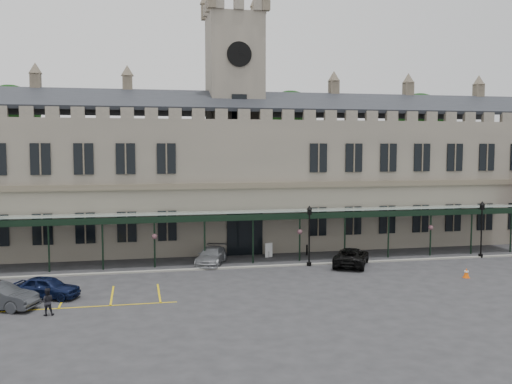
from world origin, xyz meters
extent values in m
plane|color=#29292B|center=(0.00, 0.00, 0.00)|extent=(140.00, 140.00, 0.00)
cube|color=#6E675C|center=(0.00, 16.00, 6.00)|extent=(60.00, 10.00, 12.00)
cube|color=brown|center=(0.00, 10.82, 6.20)|extent=(60.00, 0.35, 0.50)
cube|color=black|center=(0.00, 13.50, 13.80)|extent=(60.00, 4.77, 2.20)
cube|color=black|center=(0.00, 18.50, 13.80)|extent=(60.00, 4.77, 2.20)
cube|color=black|center=(0.00, 10.90, 1.90)|extent=(3.20, 0.18, 3.80)
cube|color=#6E675C|center=(0.00, 16.00, 11.00)|extent=(5.00, 5.00, 22.00)
cylinder|color=silver|center=(0.00, 13.44, 18.00)|extent=(2.20, 0.12, 2.20)
cylinder|color=black|center=(0.00, 13.37, 18.00)|extent=(2.30, 0.04, 2.30)
cube|color=black|center=(0.00, 13.44, 13.00)|extent=(1.40, 0.12, 2.80)
cube|color=#8C9E93|center=(0.00, 9.00, 4.10)|extent=(50.00, 4.00, 0.40)
cube|color=black|center=(0.00, 7.00, 3.85)|extent=(50.00, 0.18, 0.50)
cube|color=gray|center=(0.00, 5.50, 0.06)|extent=(60.00, 0.40, 0.12)
cylinder|color=#332314|center=(-22.00, 25.00, 6.00)|extent=(0.70, 0.70, 12.00)
sphere|color=black|center=(-22.00, 25.00, 13.00)|extent=(6.00, 6.00, 6.00)
cylinder|color=#332314|center=(8.00, 25.00, 6.00)|extent=(0.70, 0.70, 12.00)
sphere|color=black|center=(8.00, 25.00, 13.00)|extent=(6.00, 6.00, 6.00)
cylinder|color=#332314|center=(24.00, 25.00, 6.00)|extent=(0.70, 0.70, 12.00)
sphere|color=black|center=(24.00, 25.00, 13.00)|extent=(6.00, 6.00, 6.00)
cylinder|color=black|center=(4.22, 5.21, 0.16)|extent=(0.38, 0.38, 0.32)
cylinder|color=black|center=(4.22, 5.21, 2.11)|extent=(0.13, 0.13, 4.22)
cube|color=black|center=(4.22, 5.21, 4.38)|extent=(0.30, 0.30, 0.42)
cone|color=black|center=(4.22, 5.21, 4.75)|extent=(0.46, 0.46, 0.32)
cylinder|color=black|center=(19.85, 5.47, 0.16)|extent=(0.38, 0.38, 0.32)
cylinder|color=black|center=(19.85, 5.47, 2.12)|extent=(0.13, 0.13, 4.24)
cube|color=black|center=(19.85, 5.47, 4.40)|extent=(0.30, 0.30, 0.42)
cone|color=black|center=(19.85, 5.47, 4.77)|extent=(0.47, 0.47, 0.32)
cube|color=#FF5A08|center=(14.28, -1.20, 0.02)|extent=(0.40, 0.40, 0.04)
cone|color=#FF5A08|center=(14.28, -1.20, 0.36)|extent=(0.46, 0.46, 0.73)
cylinder|color=silver|center=(14.28, -1.20, 0.47)|extent=(0.30, 0.30, 0.10)
cylinder|color=black|center=(1.85, 9.40, 0.26)|extent=(0.06, 0.06, 0.52)
cube|color=silver|center=(1.85, 9.40, 0.62)|extent=(0.70, 0.29, 1.25)
cylinder|color=black|center=(-2.41, 9.61, 0.41)|extent=(0.14, 0.14, 0.81)
cylinder|color=black|center=(5.38, 9.60, 0.47)|extent=(0.17, 0.17, 0.93)
imported|color=#0C1536|center=(-15.00, -0.82, 0.71)|extent=(4.48, 3.08, 1.41)
imported|color=#93969A|center=(-3.43, 7.49, 0.70)|extent=(3.46, 5.19, 1.40)
imported|color=black|center=(7.58, 4.56, 0.73)|extent=(4.64, 5.79, 1.46)
imported|color=black|center=(-14.44, -4.72, 0.79)|extent=(0.82, 0.66, 1.57)
camera|label=1|loc=(-9.32, -38.34, 9.61)|focal=40.00mm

